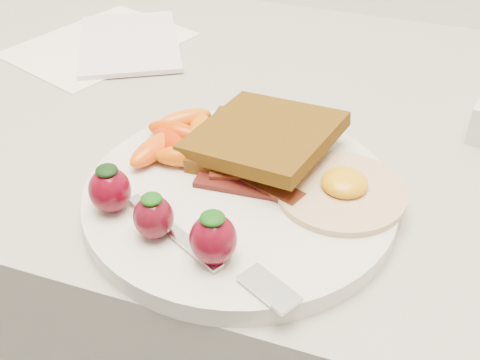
% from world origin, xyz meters
% --- Properties ---
extents(plate, '(0.27, 0.27, 0.02)m').
position_xyz_m(plate, '(0.01, 1.53, 0.91)').
color(plate, beige).
rests_on(plate, counter).
extents(toast_lower, '(0.10, 0.10, 0.01)m').
position_xyz_m(toast_lower, '(0.00, 1.59, 0.93)').
color(toast_lower, '#3B1C08').
rests_on(toast_lower, plate).
extents(toast_upper, '(0.14, 0.14, 0.03)m').
position_xyz_m(toast_upper, '(0.01, 1.59, 0.94)').
color(toast_upper, black).
rests_on(toast_upper, toast_lower).
extents(fried_egg, '(0.13, 0.13, 0.02)m').
position_xyz_m(fried_egg, '(0.09, 1.55, 0.92)').
color(fried_egg, beige).
rests_on(fried_egg, plate).
extents(bacon_strips, '(0.10, 0.06, 0.01)m').
position_xyz_m(bacon_strips, '(0.02, 1.54, 0.92)').
color(bacon_strips, '#370C0C').
rests_on(bacon_strips, plate).
extents(baby_carrots, '(0.09, 0.12, 0.02)m').
position_xyz_m(baby_carrots, '(-0.06, 1.57, 0.93)').
color(baby_carrots, '#C63900').
rests_on(baby_carrots, plate).
extents(strawberries, '(0.14, 0.06, 0.04)m').
position_xyz_m(strawberries, '(-0.03, 1.46, 0.94)').
color(strawberries, '#5B0412').
rests_on(strawberries, plate).
extents(fork, '(0.17, 0.08, 0.00)m').
position_xyz_m(fork, '(0.02, 1.45, 0.92)').
color(fork, silver).
rests_on(fork, plate).
extents(paper_sheet, '(0.23, 0.26, 0.00)m').
position_xyz_m(paper_sheet, '(-0.27, 1.78, 0.90)').
color(paper_sheet, white).
rests_on(paper_sheet, counter).
extents(notepad, '(0.20, 0.22, 0.01)m').
position_xyz_m(notepad, '(-0.23, 1.79, 0.91)').
color(notepad, silver).
rests_on(notepad, paper_sheet).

